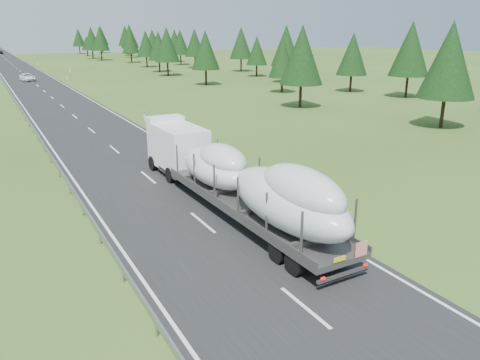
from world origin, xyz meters
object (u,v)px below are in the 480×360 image
boat_truck (234,175)px  distant_car_dark (1,52)px  highway_sign (70,71)px  distant_van (27,77)px

boat_truck → distant_car_dark: size_ratio=5.03×
highway_sign → distant_car_dark: highway_sign is taller
boat_truck → distant_van: (-2.84, 81.70, -1.50)m
distant_van → distant_car_dark: bearing=84.3°
boat_truck → distant_car_dark: boat_truck is taller
highway_sign → distant_car_dark: 124.95m
distant_van → distant_car_dark: (1.25, 122.63, -0.03)m
highway_sign → boat_truck: 79.72m
highway_sign → distant_car_dark: size_ratio=0.64×
highway_sign → distant_van: size_ratio=0.50×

